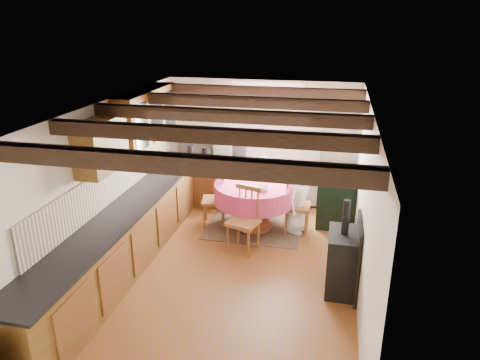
% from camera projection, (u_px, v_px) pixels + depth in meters
% --- Properties ---
extents(floor, '(3.60, 5.50, 0.00)m').
position_uv_depth(floor, '(228.00, 273.00, 6.49)').
color(floor, brown).
rests_on(floor, ground).
extents(ceiling, '(3.60, 5.50, 0.00)m').
position_uv_depth(ceiling, '(226.00, 109.00, 5.66)').
color(ceiling, white).
rests_on(ceiling, ground).
extents(wall_back, '(3.60, 0.00, 2.40)m').
position_uv_depth(wall_back, '(262.00, 143.00, 8.60)').
color(wall_back, silver).
rests_on(wall_back, ground).
extents(wall_front, '(3.60, 0.00, 2.40)m').
position_uv_depth(wall_front, '(144.00, 325.00, 3.56)').
color(wall_front, silver).
rests_on(wall_front, ground).
extents(wall_left, '(0.00, 5.50, 2.40)m').
position_uv_depth(wall_left, '(106.00, 186.00, 6.44)').
color(wall_left, silver).
rests_on(wall_left, ground).
extents(wall_right, '(0.00, 5.50, 2.40)m').
position_uv_depth(wall_right, '(364.00, 208.00, 5.72)').
color(wall_right, silver).
rests_on(wall_right, ground).
extents(beam_a, '(3.60, 0.16, 0.16)m').
position_uv_depth(beam_a, '(170.00, 163.00, 3.86)').
color(beam_a, '#3B271B').
rests_on(beam_a, ceiling).
extents(beam_b, '(3.60, 0.16, 0.16)m').
position_uv_depth(beam_b, '(204.00, 135.00, 4.78)').
color(beam_b, '#3B271B').
rests_on(beam_b, ceiling).
extents(beam_c, '(3.60, 0.16, 0.16)m').
position_uv_depth(beam_c, '(226.00, 116.00, 5.70)').
color(beam_c, '#3B271B').
rests_on(beam_c, ceiling).
extents(beam_d, '(3.60, 0.16, 0.16)m').
position_uv_depth(beam_d, '(243.00, 102.00, 6.61)').
color(beam_d, '#3B271B').
rests_on(beam_d, ceiling).
extents(beam_e, '(3.60, 0.16, 0.16)m').
position_uv_depth(beam_e, '(255.00, 91.00, 7.53)').
color(beam_e, '#3B271B').
rests_on(beam_e, ceiling).
extents(splash_left, '(0.02, 4.50, 0.55)m').
position_uv_depth(splash_left, '(117.00, 179.00, 6.71)').
color(splash_left, beige).
rests_on(splash_left, wall_left).
extents(splash_back, '(1.40, 0.02, 0.55)m').
position_uv_depth(splash_back, '(211.00, 141.00, 8.78)').
color(splash_back, beige).
rests_on(splash_back, wall_back).
extents(base_cabinet_left, '(0.60, 5.30, 0.88)m').
position_uv_depth(base_cabinet_left, '(130.00, 236.00, 6.64)').
color(base_cabinet_left, brown).
rests_on(base_cabinet_left, floor).
extents(base_cabinet_back, '(1.30, 0.60, 0.88)m').
position_uv_depth(base_cabinet_back, '(206.00, 182.00, 8.80)').
color(base_cabinet_back, brown).
rests_on(base_cabinet_back, floor).
extents(worktop_left, '(0.64, 5.30, 0.04)m').
position_uv_depth(worktop_left, '(128.00, 207.00, 6.48)').
color(worktop_left, black).
rests_on(worktop_left, base_cabinet_left).
extents(worktop_back, '(1.30, 0.64, 0.04)m').
position_uv_depth(worktop_back, '(205.00, 160.00, 8.62)').
color(worktop_back, black).
rests_on(worktop_back, base_cabinet_back).
extents(wall_cabinet_glass, '(0.34, 1.80, 0.90)m').
position_uv_depth(wall_cabinet_glass, '(147.00, 118.00, 7.25)').
color(wall_cabinet_glass, brown).
rests_on(wall_cabinet_glass, wall_left).
extents(wall_cabinet_solid, '(0.34, 0.90, 0.70)m').
position_uv_depth(wall_cabinet_solid, '(101.00, 145.00, 5.89)').
color(wall_cabinet_solid, brown).
rests_on(wall_cabinet_solid, wall_left).
extents(window_frame, '(1.34, 0.03, 1.54)m').
position_uv_depth(window_frame, '(267.00, 123.00, 8.43)').
color(window_frame, white).
rests_on(window_frame, wall_back).
extents(window_pane, '(1.20, 0.01, 1.40)m').
position_uv_depth(window_pane, '(267.00, 123.00, 8.43)').
color(window_pane, white).
rests_on(window_pane, wall_back).
extents(curtain_left, '(0.35, 0.10, 2.10)m').
position_uv_depth(curtain_left, '(223.00, 147.00, 8.69)').
color(curtain_left, beige).
rests_on(curtain_left, wall_back).
extents(curtain_right, '(0.35, 0.10, 2.10)m').
position_uv_depth(curtain_right, '(311.00, 153.00, 8.35)').
color(curtain_right, beige).
rests_on(curtain_right, wall_back).
extents(curtain_rod, '(2.00, 0.03, 0.03)m').
position_uv_depth(curtain_rod, '(267.00, 92.00, 8.14)').
color(curtain_rod, black).
rests_on(curtain_rod, wall_back).
extents(wall_picture, '(0.04, 0.50, 0.60)m').
position_uv_depth(wall_picture, '(360.00, 128.00, 7.66)').
color(wall_picture, gold).
rests_on(wall_picture, wall_right).
extents(wall_plate, '(0.30, 0.02, 0.30)m').
position_uv_depth(wall_plate, '(319.00, 121.00, 8.19)').
color(wall_plate, silver).
rests_on(wall_plate, wall_back).
extents(rug, '(1.64, 1.27, 0.01)m').
position_uv_depth(rug, '(254.00, 227.00, 7.88)').
color(rug, '#383122').
rests_on(rug, floor).
extents(dining_table, '(1.37, 1.37, 0.83)m').
position_uv_depth(dining_table, '(254.00, 206.00, 7.74)').
color(dining_table, '#CD466F').
rests_on(dining_table, floor).
extents(chair_near, '(0.56, 0.58, 1.04)m').
position_uv_depth(chair_near, '(243.00, 220.00, 6.96)').
color(chair_near, '#975531').
rests_on(chair_near, floor).
extents(chair_left, '(0.52, 0.50, 0.98)m').
position_uv_depth(chair_left, '(214.00, 198.00, 7.87)').
color(chair_left, '#975531').
rests_on(chair_left, floor).
extents(chair_right, '(0.46, 0.44, 1.02)m').
position_uv_depth(chair_right, '(298.00, 204.00, 7.58)').
color(chair_right, '#975531').
rests_on(chair_right, floor).
extents(aga_range, '(0.66, 1.02, 0.94)m').
position_uv_depth(aga_range, '(337.00, 196.00, 8.03)').
color(aga_range, black).
rests_on(aga_range, floor).
extents(cast_iron_stove, '(0.39, 0.66, 1.32)m').
position_uv_depth(cast_iron_stove, '(343.00, 246.00, 5.89)').
color(cast_iron_stove, black).
rests_on(cast_iron_stove, floor).
extents(child_far, '(0.47, 0.37, 1.11)m').
position_uv_depth(child_far, '(263.00, 184.00, 8.34)').
color(child_far, '#2E3B3F').
rests_on(child_far, floor).
extents(child_right, '(0.55, 0.69, 1.23)m').
position_uv_depth(child_right, '(297.00, 198.00, 7.55)').
color(child_right, white).
rests_on(child_right, floor).
extents(bowl_a, '(0.28, 0.28, 0.05)m').
position_uv_depth(bowl_a, '(241.00, 175.00, 7.93)').
color(bowl_a, silver).
rests_on(bowl_a, dining_table).
extents(bowl_b, '(0.27, 0.27, 0.06)m').
position_uv_depth(bowl_b, '(263.00, 189.00, 7.29)').
color(bowl_b, silver).
rests_on(bowl_b, dining_table).
extents(cup, '(0.09, 0.09, 0.09)m').
position_uv_depth(cup, '(255.00, 178.00, 7.75)').
color(cup, silver).
rests_on(cup, dining_table).
extents(canister_tall, '(0.14, 0.14, 0.25)m').
position_uv_depth(canister_tall, '(191.00, 152.00, 8.62)').
color(canister_tall, '#262628').
rests_on(canister_tall, worktop_back).
extents(canister_wide, '(0.17, 0.17, 0.19)m').
position_uv_depth(canister_wide, '(207.00, 152.00, 8.70)').
color(canister_wide, '#262628').
rests_on(canister_wide, worktop_back).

